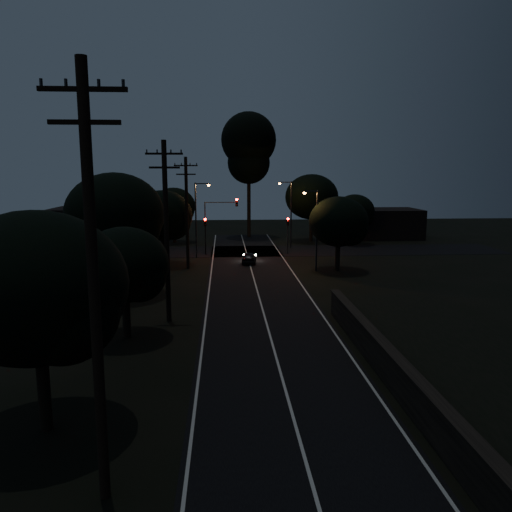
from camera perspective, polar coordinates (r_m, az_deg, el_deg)
ground at (r=17.90m, az=5.33°, el=-21.26°), size 160.00×160.00×0.00m
road_surface at (r=47.24m, az=-0.56°, el=-1.53°), size 60.00×70.00×0.03m
retaining_wall at (r=22.54m, az=24.47°, el=-13.58°), size 6.93×26.00×1.60m
utility_pole_near at (r=13.91m, az=-18.07°, el=-3.02°), size 2.20×0.30×12.00m
utility_pole_mid at (r=30.54m, az=-10.21°, el=3.04°), size 2.20×0.30×11.00m
utility_pole_far at (r=47.42m, az=-7.91°, el=5.10°), size 2.20×0.30×10.50m
tree_left_a at (r=18.58m, az=-23.29°, el=-3.78°), size 6.25×6.25×7.91m
tree_left_b at (r=28.04m, az=-14.52°, el=-1.22°), size 4.90×4.90×6.23m
tree_left_c at (r=37.94m, az=-15.46°, el=4.35°), size 7.22×7.22×9.12m
tree_left_d at (r=49.57m, az=-10.39°, el=4.41°), size 5.82×5.82×7.38m
tree_far_nw at (r=65.50m, az=-9.23°, el=5.54°), size 5.62×5.62×7.12m
tree_far_w at (r=62.17m, az=-14.18°, el=5.78°), size 6.37×6.37×8.12m
tree_far_ne at (r=66.16m, az=6.60°, el=6.59°), size 6.97×6.97×8.82m
tree_far_e at (r=64.46m, az=11.38°, el=4.95°), size 4.98×4.98×6.32m
tree_right_a at (r=46.54m, az=9.66°, el=3.74°), size 5.45×5.45×6.93m
tall_pine at (r=70.31m, az=-0.84°, el=12.32°), size 7.59×7.59×17.24m
building_left at (r=69.74m, az=-18.22°, el=3.44°), size 10.00×8.00×4.40m
building_right at (r=72.14m, az=14.55°, el=3.64°), size 9.00×7.00×4.00m
signal_left at (r=55.54m, az=-5.82°, el=3.06°), size 0.28×0.35×4.10m
signal_right at (r=55.96m, az=3.65°, el=3.14°), size 0.28×0.35×4.10m
signal_mast at (r=55.35m, az=-4.10°, el=4.62°), size 3.70×0.35×6.25m
streetlight_a at (r=53.42m, az=-6.69°, el=4.72°), size 1.66×0.26×8.00m
streetlight_b at (r=59.84m, az=3.85°, el=5.29°), size 1.66×0.26×8.00m
streetlight_c at (r=46.17m, az=6.77°, el=3.59°), size 1.46×0.26×7.50m
car at (r=50.27m, az=-0.79°, el=-0.19°), size 1.68×3.51×1.16m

